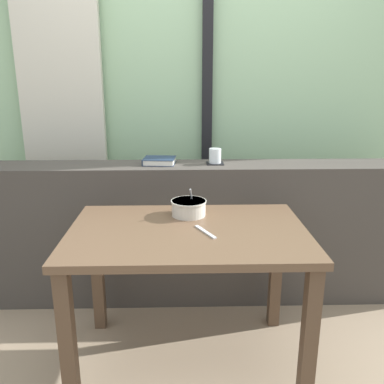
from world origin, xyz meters
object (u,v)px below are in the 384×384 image
(breakfast_table, at_px, (188,252))
(coaster_square, at_px, (215,163))
(juice_glass, at_px, (215,156))
(closed_book, at_px, (159,161))
(fork_utensil, at_px, (205,232))
(soup_bowl, at_px, (189,208))

(breakfast_table, xyz_separation_m, coaster_square, (0.17, 0.65, 0.28))
(breakfast_table, xyz_separation_m, juice_glass, (0.17, 0.65, 0.32))
(closed_book, bearing_deg, breakfast_table, -76.36)
(fork_utensil, bearing_deg, breakfast_table, 127.64)
(breakfast_table, relative_size, fork_utensil, 6.37)
(coaster_square, relative_size, soup_bowl, 0.57)
(closed_book, distance_m, fork_utensil, 0.75)
(breakfast_table, xyz_separation_m, closed_book, (-0.16, 0.66, 0.29))
(coaster_square, bearing_deg, closed_book, 178.62)
(breakfast_table, relative_size, juice_glass, 12.54)
(soup_bowl, bearing_deg, coaster_square, 70.01)
(juice_glass, bearing_deg, coaster_square, -104.04)
(soup_bowl, distance_m, fork_utensil, 0.24)
(coaster_square, xyz_separation_m, fork_utensil, (-0.10, -0.68, -0.16))
(juice_glass, height_order, fork_utensil, juice_glass)
(breakfast_table, xyz_separation_m, soup_bowl, (0.01, 0.19, 0.15))
(coaster_square, bearing_deg, juice_glass, 75.96)
(juice_glass, bearing_deg, closed_book, 178.62)
(breakfast_table, distance_m, fork_utensil, 0.14)
(breakfast_table, height_order, juice_glass, juice_glass)
(soup_bowl, xyz_separation_m, fork_utensil, (0.07, -0.23, -0.03))
(breakfast_table, distance_m, juice_glass, 0.74)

